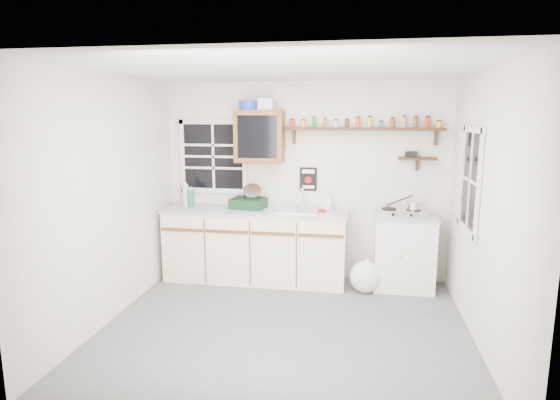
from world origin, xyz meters
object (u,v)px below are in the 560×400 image
Objects in this scene: right_cabinet at (404,252)px; dish_rack at (250,200)px; main_cabinet at (255,245)px; spice_shelf at (365,128)px; upper_cabinet at (260,136)px; hotplate at (401,212)px.

dish_rack is at bearing 178.57° from right_cabinet.
right_cabinet is 1.97× the size of dish_rack.
main_cabinet is 1.84m from right_cabinet.
spice_shelf reaches higher than dish_rack.
upper_cabinet is at bearing 76.32° from main_cabinet.
spice_shelf is 1.69m from dish_rack.
hotplate reaches higher than right_cabinet.
spice_shelf is (1.32, 0.21, 1.47)m from main_cabinet.
main_cabinet reaches higher than right_cabinet.
spice_shelf is (-0.51, 0.19, 1.48)m from right_cabinet.
main_cabinet is at bearing -170.86° from spice_shelf.
main_cabinet is 2.54× the size of right_cabinet.
dish_rack is (-0.12, -0.07, -0.80)m from upper_cabinet.
right_cabinet is at bearing -20.12° from spice_shelf.
hotplate is (1.78, 0.01, 0.49)m from main_cabinet.
main_cabinet is at bearing -178.87° from hotplate.
right_cabinet is 1.40× the size of upper_cabinet.
upper_cabinet reaches higher than right_cabinet.
upper_cabinet reaches higher than dish_rack.
dish_rack reaches higher than right_cabinet.
upper_cabinet is at bearing 176.24° from right_cabinet.
upper_cabinet reaches higher than main_cabinet.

